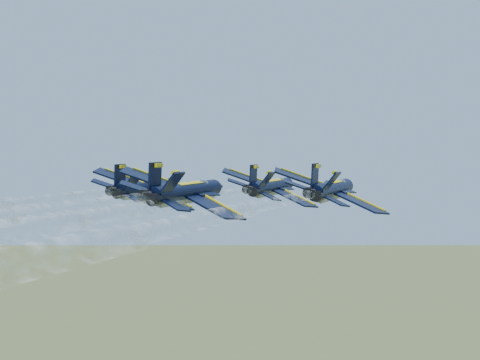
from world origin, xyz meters
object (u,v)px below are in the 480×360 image
at_px(jet_right, 332,189).
at_px(jet_slot, 187,192).
at_px(jet_lead, 272,187).
at_px(jet_left, 148,188).

height_order(jet_right, jet_slot, same).
height_order(jet_lead, jet_right, same).
distance_m(jet_left, jet_right, 23.96).
relative_size(jet_left, jet_slot, 1.00).
xyz_separation_m(jet_lead, jet_left, (-11.34, -13.19, 0.00)).
xyz_separation_m(jet_left, jet_slot, (13.57, -13.22, 0.00)).
relative_size(jet_left, jet_right, 1.00).
bearing_deg(jet_right, jet_lead, 133.38).
height_order(jet_lead, jet_slot, same).
bearing_deg(jet_lead, jet_slot, -90.83).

